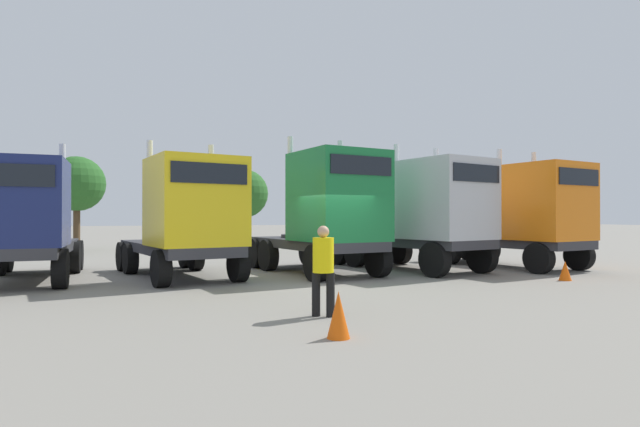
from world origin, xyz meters
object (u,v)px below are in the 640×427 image
at_px(visitor_in_hivis, 323,264).
at_px(semi_truck_silver, 432,214).
at_px(semi_truck_green, 330,211).
at_px(semi_truck_navy, 21,220).
at_px(traffic_cone_far, 565,271).
at_px(traffic_cone_mid, 338,315).
at_px(semi_truck_yellow, 189,218).
at_px(semi_truck_orange, 531,216).

bearing_deg(visitor_in_hivis, semi_truck_silver, -11.09).
bearing_deg(semi_truck_silver, semi_truck_green, -105.28).
distance_m(semi_truck_navy, traffic_cone_far, 15.55).
bearing_deg(traffic_cone_mid, semi_truck_silver, 51.99).
distance_m(semi_truck_yellow, traffic_cone_far, 11.22).
bearing_deg(semi_truck_orange, semi_truck_navy, -105.35).
xyz_separation_m(semi_truck_yellow, visitor_in_hivis, (2.05, -6.50, -0.86)).
distance_m(visitor_in_hivis, traffic_cone_mid, 1.88).
height_order(semi_truck_silver, semi_truck_orange, semi_truck_silver).
xyz_separation_m(traffic_cone_mid, traffic_cone_far, (8.83, 4.77, -0.08)).
height_order(semi_truck_yellow, semi_truck_green, semi_truck_green).
bearing_deg(traffic_cone_mid, traffic_cone_far, 28.37).
height_order(traffic_cone_mid, traffic_cone_far, traffic_cone_mid).
distance_m(semi_truck_silver, traffic_cone_mid, 10.38).
relative_size(semi_truck_green, traffic_cone_far, 10.68).
xyz_separation_m(semi_truck_green, semi_truck_silver, (3.67, 0.01, -0.09)).
xyz_separation_m(semi_truck_green, visitor_in_hivis, (-2.32, -6.33, -1.06)).
bearing_deg(semi_truck_navy, semi_truck_green, 84.03).
relative_size(traffic_cone_mid, traffic_cone_far, 1.26).
relative_size(semi_truck_orange, traffic_cone_mid, 9.25).
distance_m(semi_truck_navy, semi_truck_orange, 16.36).
xyz_separation_m(semi_truck_silver, visitor_in_hivis, (-5.99, -6.34, -0.97)).
distance_m(semi_truck_navy, semi_truck_yellow, 4.47).
distance_m(semi_truck_navy, traffic_cone_mid, 10.66).
relative_size(semi_truck_silver, visitor_in_hivis, 3.97).
relative_size(semi_truck_navy, traffic_cone_mid, 8.87).
bearing_deg(semi_truck_green, traffic_cone_mid, -29.76).
bearing_deg(traffic_cone_far, semi_truck_navy, 165.79).
relative_size(semi_truck_yellow, visitor_in_hivis, 3.83).
bearing_deg(semi_truck_yellow, semi_truck_green, 74.07).
bearing_deg(semi_truck_yellow, visitor_in_hivis, 3.77).
relative_size(visitor_in_hivis, traffic_cone_far, 2.96).
distance_m(semi_truck_orange, traffic_cone_far, 3.71).
bearing_deg(semi_truck_silver, semi_truck_yellow, -106.57).
bearing_deg(semi_truck_yellow, semi_truck_navy, -107.99).
xyz_separation_m(semi_truck_silver, traffic_cone_mid, (-6.31, -8.08, -1.60)).
bearing_deg(semi_truck_orange, visitor_in_hivis, -71.01).
bearing_deg(traffic_cone_mid, visitor_in_hivis, 79.36).
relative_size(semi_truck_navy, semi_truck_green, 1.05).
bearing_deg(semi_truck_yellow, traffic_cone_far, 58.11).
bearing_deg(semi_truck_silver, traffic_cone_mid, -53.45).
height_order(semi_truck_orange, traffic_cone_far, semi_truck_orange).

